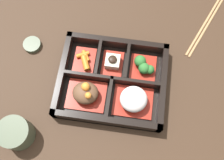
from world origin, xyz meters
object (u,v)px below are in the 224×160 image
Objects in this scene: tea_cup at (16,133)px; sauce_dish at (32,45)px; bowl_rice at (133,100)px; chopsticks at (206,25)px.

tea_cup reaches higher than sauce_dish.
bowl_rice is at bearing 156.98° from sauce_dish.
sauce_dish is at bearing -83.36° from tea_cup.
chopsticks is at bearing -164.48° from sauce_dish.
chopsticks is 0.50m from sauce_dish.
tea_cup is at bearing 24.22° from bowl_rice.
bowl_rice reaches higher than sauce_dish.
bowl_rice is 0.46× the size of chopsticks.
chopsticks is 4.49× the size of sauce_dish.
bowl_rice is 0.32m from chopsticks.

